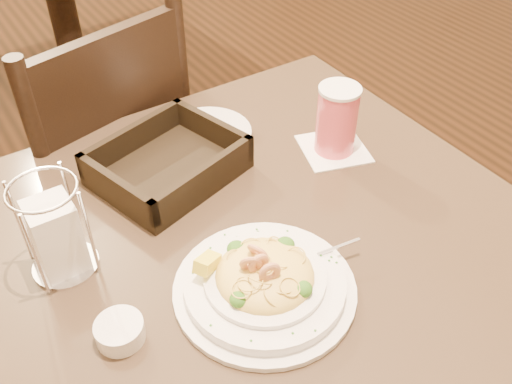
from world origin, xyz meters
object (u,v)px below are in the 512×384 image
side_plate (207,134)px  butter_ramekin (120,331)px  drink_glass (337,120)px  main_table (262,319)px  dining_chair_near (100,172)px  bread_basket (168,165)px  pasta_bowl (264,280)px  napkin_caddy (56,235)px

side_plate → butter_ramekin: butter_ramekin is taller
drink_glass → main_table: bearing=-154.1°
dining_chair_near → drink_glass: 0.65m
bread_basket → side_plate: 0.14m
pasta_bowl → butter_ramekin: pasta_bowl is taller
pasta_bowl → drink_glass: (0.31, 0.22, 0.04)m
pasta_bowl → side_plate: (0.12, 0.39, -0.02)m
main_table → napkin_caddy: (-0.29, 0.11, 0.30)m
main_table → pasta_bowl: bearing=-122.4°
butter_ramekin → bread_basket: bearing=52.7°
drink_glass → napkin_caddy: (-0.54, -0.01, 0.00)m
drink_glass → napkin_caddy: bearing=-179.1°
napkin_caddy → butter_ramekin: size_ratio=2.38×
drink_glass → side_plate: bearing=136.6°
drink_glass → side_plate: size_ratio=0.84×
pasta_bowl → bread_basket: pasta_bowl is taller
pasta_bowl → bread_basket: (0.00, 0.32, -0.00)m
dining_chair_near → butter_ramekin: dining_chair_near is taller
butter_ramekin → pasta_bowl: bearing=-10.8°
main_table → pasta_bowl: (-0.06, -0.10, 0.25)m
dining_chair_near → butter_ramekin: (-0.18, -0.65, 0.24)m
bread_basket → butter_ramekin: bearing=-127.3°
pasta_bowl → butter_ramekin: (-0.21, 0.04, -0.01)m
napkin_caddy → side_plate: size_ratio=0.90×
dining_chair_near → bread_basket: (0.03, -0.37, 0.25)m
dining_chair_near → side_plate: bearing=103.3°
bread_basket → napkin_caddy: 0.26m
drink_glass → butter_ramekin: size_ratio=2.24×
bread_basket → drink_glass: bearing=-18.8°
dining_chair_near → drink_glass: (0.34, -0.47, 0.30)m
drink_glass → butter_ramekin: (-0.52, -0.18, -0.05)m
bread_basket → napkin_caddy: napkin_caddy is taller
side_plate → butter_ramekin: 0.49m
side_plate → bread_basket: bearing=-149.2°
pasta_bowl → side_plate: pasta_bowl is taller
dining_chair_near → drink_glass: size_ratio=6.08×
main_table → butter_ramekin: size_ratio=13.20×
drink_glass → dining_chair_near: bearing=125.7°
pasta_bowl → butter_ramekin: bearing=169.2°
pasta_bowl → side_plate: size_ratio=1.67×
main_table → bread_basket: bearing=104.7°
napkin_caddy → dining_chair_near: bearing=67.3°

